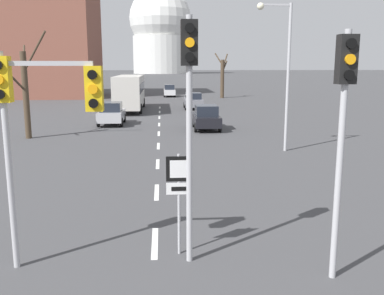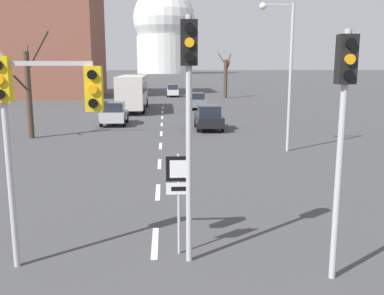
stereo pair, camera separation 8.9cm
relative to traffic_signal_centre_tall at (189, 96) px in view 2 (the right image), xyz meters
name	(u,v)px [view 2 (the right image)]	position (x,y,z in m)	size (l,w,h in m)	color
lane_stripe_1	(155,242)	(-0.83, 1.08, -3.85)	(0.16, 2.00, 0.01)	silver
lane_stripe_2	(158,192)	(-0.83, 5.58, -3.85)	(0.16, 2.00, 0.01)	silver
lane_stripe_3	(160,164)	(-0.83, 10.08, -3.85)	(0.16, 2.00, 0.01)	silver
lane_stripe_4	(161,146)	(-0.83, 14.58, -3.85)	(0.16, 2.00, 0.01)	silver
lane_stripe_5	(161,133)	(-0.83, 19.08, -3.85)	(0.16, 2.00, 0.01)	silver
lane_stripe_6	(162,124)	(-0.83, 23.58, -3.85)	(0.16, 2.00, 0.01)	silver
lane_stripe_7	(162,117)	(-0.83, 28.08, -3.85)	(0.16, 2.00, 0.01)	silver
lane_stripe_8	(162,112)	(-0.83, 32.58, -3.85)	(0.16, 2.00, 0.01)	silver
lane_stripe_9	(163,107)	(-0.83, 37.08, -3.85)	(0.16, 2.00, 0.01)	silver
traffic_signal_centre_tall	(189,96)	(0.00, 0.00, 0.00)	(0.36, 0.34, 5.56)	#B2B2B7
traffic_signal_near_left	(36,107)	(-3.27, -0.04, -0.21)	(2.26, 0.34, 4.80)	#B2B2B7
traffic_signal_near_right	(343,110)	(3.04, -1.02, -0.23)	(0.36, 0.34, 5.21)	#B2B2B7
route_sign_post	(179,187)	(-0.22, 0.39, -2.17)	(0.60, 0.08, 2.48)	#B2B2B7
street_lamp_right	(285,62)	(5.64, 12.76, 0.83)	(1.82, 0.36, 7.60)	#B2B2B7
sedan_near_left	(196,101)	(2.70, 35.41, -3.01)	(1.91, 4.11, 1.69)	slate
sedan_near_right	(138,90)	(-4.70, 57.01, -3.01)	(1.94, 4.06, 1.72)	maroon
sedan_mid_centre	(114,113)	(-4.47, 23.74, -2.98)	(1.89, 4.10, 1.75)	#B7B7BC
sedan_far_left	(209,117)	(2.53, 20.73, -2.99)	(1.85, 4.09, 1.75)	black
sedan_far_right	(173,91)	(0.54, 53.47, -2.99)	(1.72, 4.23, 1.76)	silver
city_bus	(133,90)	(-3.81, 34.31, -1.81)	(2.66, 10.80, 3.48)	beige
bare_tree_left_near	(29,91)	(-8.94, 17.78, -0.90)	(2.16, 3.09, 6.53)	#473828
bare_tree_right_near	(226,77)	(7.88, 50.54, -0.92)	(1.96, 1.63, 6.22)	#473828
capitol_dome	(164,31)	(-0.83, 233.39, 19.32)	(33.68, 33.68, 47.58)	silver
apartment_block_left	(34,17)	(-19.13, 55.39, 7.42)	(18.00, 14.00, 22.54)	brown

